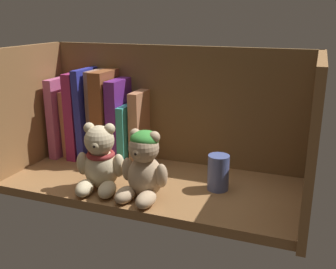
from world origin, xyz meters
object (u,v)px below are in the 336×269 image
Objects in this scene: book_7 at (131,132)px; teddy_bear_smaller at (144,167)px; book_3 at (91,113)px; book_6 at (121,120)px; book_8 at (140,127)px; book_2 at (82,114)px; teddy_bear_larger at (100,162)px; pillar_candle at (218,172)px; book_0 at (66,115)px; book_1 at (74,122)px; book_5 at (109,115)px; book_4 at (99,114)px.

teddy_bear_smaller is at bearing -57.84° from book_7.
book_3 reaches higher than book_6.
book_8 is (2.56, 0.00, 1.62)cm from book_7.
book_2 is at bearing 180.00° from book_7.
teddy_bear_larger reaches higher than pillar_candle.
book_7 is 18.55cm from teddy_bear_larger.
book_0 is 16.91cm from book_6.
book_8 is (19.75, -0.00, 0.47)cm from book_1.
book_5 is at bearing 180.00° from book_8.
book_0 is at bearing 180.00° from book_8.
book_2 is 2.75cm from book_3.
book_0 is at bearing -180.00° from book_4.
teddy_bear_larger is (15.85, -18.46, -4.97)cm from book_2.
book_4 is 10.29cm from book_7.
book_7 is at bearing -0.00° from book_5.
book_6 reaches higher than pillar_candle.
book_0 is at bearing 180.00° from book_7.
book_7 is at bearing -0.00° from book_3.
teddy_bear_larger is at bearing -67.10° from book_5.
book_6 is at bearing 127.83° from teddy_bear_smaller.
book_1 is 34.75cm from teddy_bear_smaller.
book_1 is 2.24× the size of pillar_candle.
book_1 is 0.76× the size of book_4.
book_4 is (2.28, 0.00, -0.20)cm from book_3.
book_4 reaches higher than book_6.
book_2 reaches higher than book_8.
book_5 is at bearing 180.00° from book_6.
book_2 is at bearing 144.35° from teddy_bear_smaller.
pillar_candle is (45.08, -9.54, -6.53)cm from book_0.
book_3 reaches higher than book_4.
book_8 is at bearing 157.32° from pillar_candle.
book_3 reaches higher than book_2.
teddy_bear_smaller is (31.60, -18.92, -3.56)cm from book_0.
book_5 reaches higher than book_7.
book_5 is at bearing 180.00° from book_7.
book_5 is 1.53× the size of book_7.
book_6 is 1.44× the size of teddy_bear_larger.
book_5 reaches higher than pillar_candle.
book_0 is 13.34cm from book_5.
book_6 is 1.39× the size of book_7.
book_5 is at bearing 0.00° from book_1.
book_7 is at bearing 180.00° from book_8.
book_3 is at bearing 180.00° from book_5.
book_2 is 0.96× the size of book_3.
book_5 reaches higher than book_0.
book_3 is at bearing 180.00° from book_6.
book_3 is 1.62× the size of teddy_bear_smaller.
book_3 is 14.56cm from book_8.
book_4 is at bearing 0.00° from book_2.
book_7 is 1.03× the size of teddy_bear_larger.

